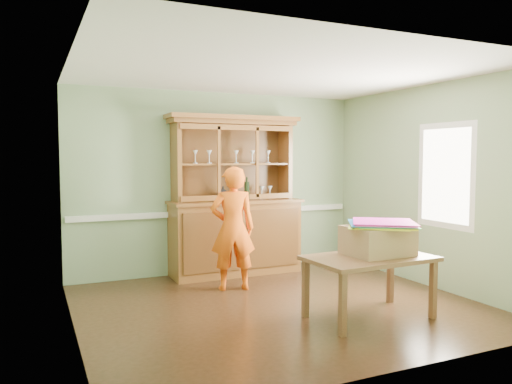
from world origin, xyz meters
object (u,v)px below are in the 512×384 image
dining_table (369,263)px  china_hutch (235,219)px  cardboard_box (377,241)px  person (233,228)px

dining_table → china_hutch: bearing=99.6°
dining_table → cardboard_box: size_ratio=2.06×
china_hutch → person: 0.91m
cardboard_box → person: bearing=122.1°
china_hutch → dining_table: (0.54, -2.52, -0.23)m
dining_table → person: 1.93m
person → china_hutch: bearing=-100.1°
dining_table → person: person is taller
china_hutch → dining_table: size_ratio=1.70×
cardboard_box → person: person is taller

